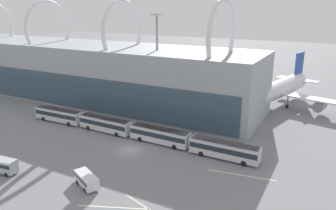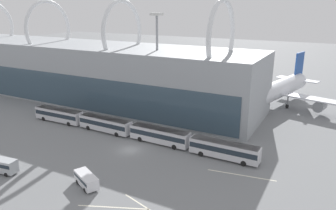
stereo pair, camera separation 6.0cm
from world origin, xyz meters
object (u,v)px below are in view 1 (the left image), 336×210
object	(u,v)px
service_van_crossing	(3,165)
airliner_at_gate_far	(276,90)
airliner_at_gate_near	(100,76)
shuttle_bus_1	(105,124)
shuttle_bus_0	(59,114)
shuttle_bus_2	(160,135)
service_van_foreground	(86,179)
floodlight_mast	(157,49)
shuttle_bus_3	(224,149)

from	to	relation	value
service_van_crossing	airliner_at_gate_far	bearing A→B (deg)	-126.87
airliner_at_gate_near	shuttle_bus_1	world-z (taller)	airliner_at_gate_near
shuttle_bus_0	shuttle_bus_2	world-z (taller)	same
shuttle_bus_2	service_van_foreground	distance (m)	19.74
floodlight_mast	shuttle_bus_3	bearing A→B (deg)	-37.10
airliner_at_gate_near	shuttle_bus_0	xyz separation A→B (m)	(9.98, -27.72, -3.15)
shuttle_bus_0	shuttle_bus_3	world-z (taller)	same
shuttle_bus_1	airliner_at_gate_near	bearing A→B (deg)	132.16
service_van_foreground	floodlight_mast	bearing A→B (deg)	128.79
shuttle_bus_1	shuttle_bus_0	bearing A→B (deg)	-177.83
service_van_foreground	floodlight_mast	xyz separation A→B (m)	(-8.99, 37.77, 15.16)
airliner_at_gate_far	service_van_foreground	size ratio (longest dim) A/B	7.32
airliner_at_gate_near	airliner_at_gate_far	xyz separation A→B (m)	(53.33, 9.38, -0.34)
airliner_at_gate_near	floodlight_mast	xyz separation A→B (m)	(26.67, -9.36, 11.33)
shuttle_bus_0	shuttle_bus_3	bearing A→B (deg)	-1.56
airliner_at_gate_near	floodlight_mast	world-z (taller)	floodlight_mast
airliner_at_gate_far	service_van_crossing	distance (m)	68.31
shuttle_bus_2	shuttle_bus_3	size ratio (longest dim) A/B	1.00
airliner_at_gate_near	service_van_crossing	world-z (taller)	airliner_at_gate_near
airliner_at_gate_near	service_van_foreground	size ratio (longest dim) A/B	6.52
shuttle_bus_1	floodlight_mast	distance (m)	23.42
shuttle_bus_0	floodlight_mast	bearing A→B (deg)	46.52
airliner_at_gate_far	shuttle_bus_2	size ratio (longest dim) A/B	3.12
shuttle_bus_1	airliner_at_gate_far	bearing A→B (deg)	52.68
service_van_crossing	floodlight_mast	bearing A→B (deg)	-106.67
shuttle_bus_1	shuttle_bus_2	xyz separation A→B (m)	(13.77, 0.04, 0.00)
service_van_foreground	floodlight_mast	size ratio (longest dim) A/B	0.22
airliner_at_gate_far	service_van_foreground	xyz separation A→B (m)	(-17.67, -56.52, -3.50)
airliner_at_gate_near	service_van_crossing	distance (m)	54.55
shuttle_bus_1	floodlight_mast	xyz separation A→B (m)	(2.92, 18.17, 14.49)
shuttle_bus_3	floodlight_mast	distance (m)	34.09
shuttle_bus_0	service_van_crossing	world-z (taller)	shuttle_bus_0
shuttle_bus_2	service_van_crossing	xyz separation A→B (m)	(-17.03, -22.93, -0.44)
shuttle_bus_2	shuttle_bus_3	bearing A→B (deg)	-0.81
shuttle_bus_2	floodlight_mast	distance (m)	25.62
service_van_foreground	floodlight_mast	distance (m)	41.68
service_van_crossing	floodlight_mast	xyz separation A→B (m)	(6.18, 41.06, 14.92)
shuttle_bus_1	shuttle_bus_2	world-z (taller)	same
airliner_at_gate_far	shuttle_bus_1	size ratio (longest dim) A/B	3.12
shuttle_bus_3	service_van_crossing	size ratio (longest dim) A/B	2.52
shuttle_bus_0	shuttle_bus_1	bearing A→B (deg)	-0.41
airliner_at_gate_far	service_van_foreground	distance (m)	59.32
floodlight_mast	shuttle_bus_0	bearing A→B (deg)	-132.27
floodlight_mast	service_van_foreground	bearing A→B (deg)	-76.62
shuttle_bus_0	shuttle_bus_3	size ratio (longest dim) A/B	1.00
shuttle_bus_0	airliner_at_gate_near	bearing A→B (deg)	108.59
shuttle_bus_2	service_van_crossing	bearing A→B (deg)	-125.40
service_van_foreground	shuttle_bus_2	bearing A→B (deg)	110.00
airliner_at_gate_far	shuttle_bus_2	world-z (taller)	airliner_at_gate_far
airliner_at_gate_far	service_van_crossing	xyz separation A→B (m)	(-32.84, -59.81, -3.26)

